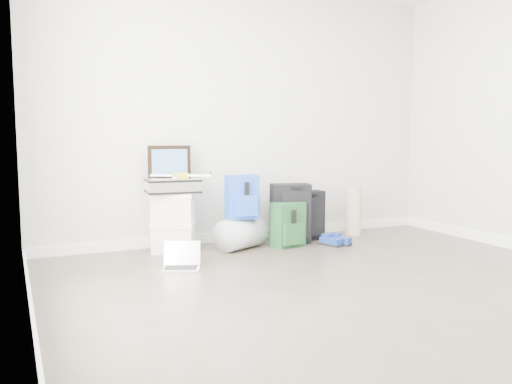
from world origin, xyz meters
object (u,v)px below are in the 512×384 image
large_suitcase (291,214)px  carry_on (308,215)px  duffel_bag (241,233)px  briefcase (172,186)px  boxes_stack (173,222)px  laptop (182,262)px

large_suitcase → carry_on: 0.28m
duffel_bag → carry_on: size_ratio=0.95×
briefcase → carry_on: size_ratio=0.93×
boxes_stack → briefcase: briefcase is taller
boxes_stack → laptop: boxes_stack is taller
briefcase → boxes_stack: bearing=0.0°
carry_on → briefcase: bearing=178.0°
boxes_stack → duffel_bag: boxes_stack is taller
laptop → boxes_stack: bearing=102.8°
boxes_stack → duffel_bag: bearing=11.0°
boxes_stack → duffel_bag: (0.66, -0.16, -0.14)m
duffel_bag → laptop: size_ratio=1.33×
briefcase → large_suitcase: size_ratio=0.79×
laptop → duffel_bag: bearing=55.9°
duffel_bag → carry_on: carry_on is taller
duffel_bag → large_suitcase: (0.59, 0.04, 0.16)m
boxes_stack → duffel_bag: 0.69m
boxes_stack → carry_on: size_ratio=1.09×
briefcase → carry_on: (1.51, -0.02, -0.39)m
carry_on → laptop: carry_on is taller
large_suitcase → laptop: size_ratio=1.65×
briefcase → laptop: (-0.12, -0.66, -0.60)m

